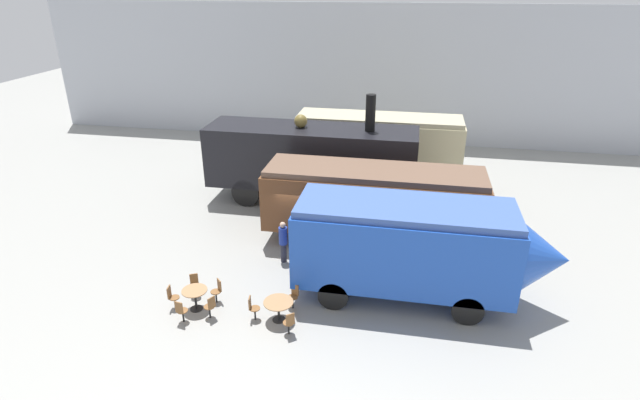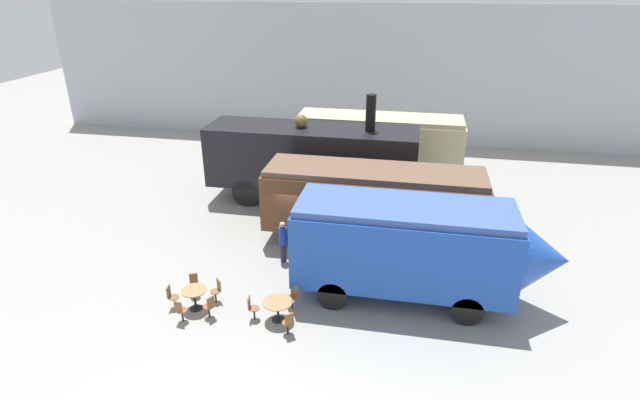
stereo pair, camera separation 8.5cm
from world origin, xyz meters
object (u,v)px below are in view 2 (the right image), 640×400
at_px(passenger_coach_vintage, 379,143).
at_px(passenger_coach_wooden, 373,199).
at_px(streamlined_locomotive, 423,246).
at_px(steam_locomotive, 312,156).
at_px(cafe_table_mid, 194,294).
at_px(cafe_table_near, 278,305).
at_px(cafe_chair_0, 293,294).
at_px(visitor_person, 283,240).

height_order(passenger_coach_vintage, passenger_coach_wooden, passenger_coach_vintage).
relative_size(passenger_coach_wooden, streamlined_locomotive, 1.00).
distance_m(steam_locomotive, cafe_table_mid, 10.09).
distance_m(cafe_table_near, cafe_table_mid, 2.95).
bearing_deg(steam_locomotive, streamlined_locomotive, -54.17).
distance_m(steam_locomotive, cafe_table_near, 9.97).
distance_m(steam_locomotive, cafe_chair_0, 9.24).
relative_size(passenger_coach_wooden, cafe_table_mid, 10.44).
height_order(steam_locomotive, cafe_chair_0, steam_locomotive).
bearing_deg(cafe_table_near, passenger_coach_wooden, 66.96).
xyz_separation_m(streamlined_locomotive, cafe_table_near, (-4.56, -2.24, -1.48)).
xyz_separation_m(cafe_table_near, cafe_chair_0, (0.32, 0.80, -0.09)).
relative_size(steam_locomotive, cafe_table_mid, 11.83).
xyz_separation_m(passenger_coach_vintage, streamlined_locomotive, (2.45, -11.22, -0.02)).
bearing_deg(passenger_coach_vintage, visitor_person, -106.47).
bearing_deg(passenger_coach_vintage, cafe_table_near, -98.90).
height_order(passenger_coach_vintage, cafe_table_near, passenger_coach_vintage).
bearing_deg(streamlined_locomotive, cafe_table_near, -153.80).
distance_m(passenger_coach_vintage, visitor_person, 10.27).
xyz_separation_m(passenger_coach_wooden, cafe_chair_0, (-2.20, -5.13, -1.52)).
height_order(passenger_coach_vintage, visitor_person, passenger_coach_vintage).
bearing_deg(passenger_coach_wooden, cafe_chair_0, -113.23).
relative_size(cafe_table_mid, visitor_person, 0.49).
bearing_deg(cafe_table_mid, cafe_chair_0, 12.95).
distance_m(cafe_table_near, cafe_chair_0, 0.87).
relative_size(cafe_chair_0, visitor_person, 0.50).
xyz_separation_m(passenger_coach_vintage, cafe_chair_0, (-1.79, -12.66, -1.59)).
bearing_deg(cafe_table_near, visitor_person, 102.06).
bearing_deg(passenger_coach_wooden, cafe_table_mid, -132.91).
distance_m(passenger_coach_vintage, streamlined_locomotive, 11.48).
height_order(passenger_coach_wooden, visitor_person, passenger_coach_wooden).
bearing_deg(cafe_table_mid, passenger_coach_vintage, 69.35).
distance_m(cafe_table_mid, cafe_chair_0, 3.35).
bearing_deg(cafe_chair_0, cafe_table_mid, -55.25).
relative_size(streamlined_locomotive, visitor_person, 5.17).
distance_m(passenger_coach_wooden, streamlined_locomotive, 4.22).
distance_m(passenger_coach_wooden, cafe_table_near, 6.61).
height_order(streamlined_locomotive, cafe_table_mid, streamlined_locomotive).
relative_size(passenger_coach_vintage, cafe_chair_0, 10.37).
relative_size(cafe_table_near, cafe_chair_0, 1.13).
bearing_deg(cafe_chair_0, visitor_person, -137.13).
height_order(steam_locomotive, streamlined_locomotive, steam_locomotive).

